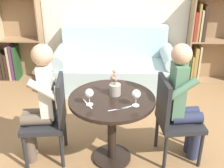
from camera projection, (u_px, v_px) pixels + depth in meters
The scene contains 15 objects.
ground_plane at pixel (112, 158), 2.97m from camera, with size 16.00×16.00×0.00m, color olive.
round_table at pixel (112, 113), 2.73m from camera, with size 0.83×0.83×0.73m.
couch at pixel (115, 68), 4.38m from camera, with size 1.87×0.80×0.92m.
bookshelf_left at pixel (11, 44), 4.53m from camera, with size 0.82×0.28×1.39m.
bookshelf_right at pixel (207, 42), 4.43m from camera, with size 0.82×0.28×1.39m.
chair_left at pixel (51, 116), 2.79m from camera, with size 0.46×0.46×0.90m.
chair_right at pixel (173, 116), 2.78m from camera, with size 0.47×0.47×0.90m.
person_left at pixel (39, 102), 2.71m from camera, with size 0.44×0.37×1.24m.
person_right at pixel (184, 102), 2.73m from camera, with size 0.44×0.37×1.24m.
wine_glass_left at pixel (89, 93), 2.49m from camera, with size 0.08×0.08×0.16m.
wine_glass_right at pixel (136, 95), 2.47m from camera, with size 0.08×0.08×0.16m.
flower_vase at pixel (115, 88), 2.68m from camera, with size 0.11×0.11×0.26m.
knife_left_setting at pixel (126, 107), 2.49m from camera, with size 0.18×0.09×0.00m.
fork_left_setting at pixel (118, 109), 2.46m from camera, with size 0.18×0.08×0.00m.
knife_right_setting at pixel (88, 104), 2.55m from camera, with size 0.11×0.17×0.00m.
Camera 1 is at (0.06, -2.33, 2.00)m, focal length 45.00 mm.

